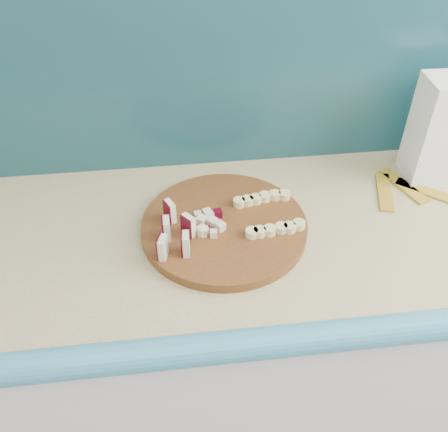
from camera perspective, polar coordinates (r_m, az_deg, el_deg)
name	(u,v)px	position (r m, az deg, el deg)	size (l,w,h in m)	color
kitchen_counter	(306,342)	(1.50, 9.34, -13.99)	(2.20, 0.63, 0.91)	white
backsplash	(308,67)	(1.26, 9.59, 16.44)	(2.20, 0.02, 0.50)	teal
cutting_board	(224,227)	(1.12, 0.00, -1.23)	(0.37, 0.37, 0.02)	#4F2810
apple_wedges	(174,231)	(1.06, -5.71, -1.73)	(0.08, 0.15, 0.05)	beige
apple_chunks	(213,221)	(1.10, -1.21, -0.62)	(0.05, 0.06, 0.02)	beige
banana_slices	(268,213)	(1.13, 5.06, 0.33)	(0.15, 0.15, 0.02)	#E8DC8E
flour_bag	(446,130)	(1.33, 24.07, 8.97)	(0.15, 0.11, 0.26)	white
banana_peel	(405,190)	(1.31, 19.96, 2.85)	(0.21, 0.17, 0.01)	gold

